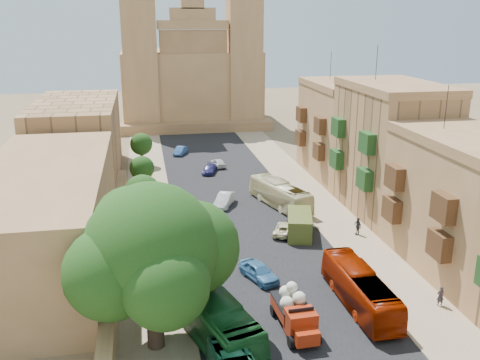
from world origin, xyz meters
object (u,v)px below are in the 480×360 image
object	(u,v)px
pedestrian_a	(440,296)
car_white_a	(224,200)
car_blue_a	(259,271)
church	(191,75)
ficus_tree	(153,254)
bus_green_north	(209,313)
street_tree_b	(143,193)
olive_pickup	(299,225)
red_truck	(295,311)
street_tree_d	(141,144)
pedestrian_c	(358,226)
car_dkblue	(210,169)
bus_red_east	(360,289)
bus_cream_east	(280,194)
car_cream	(285,229)
street_tree_a	(144,247)
street_tree_c	(142,168)
car_white_b	(218,163)

from	to	relation	value
pedestrian_a	car_white_a	bearing A→B (deg)	-64.85
car_blue_a	church	bearing A→B (deg)	67.93
ficus_tree	bus_green_north	world-z (taller)	ficus_tree
street_tree_b	olive_pickup	world-z (taller)	street_tree_b
red_truck	street_tree_d	bearing A→B (deg)	102.55
street_tree_d	pedestrian_c	distance (m)	35.47
olive_pickup	car_blue_a	size ratio (longest dim) A/B	1.35
car_dkblue	bus_red_east	bearing A→B (deg)	-61.76
street_tree_d	bus_cream_east	xyz separation A→B (m)	(14.92, -19.77, -1.79)
pedestrian_a	car_cream	bearing A→B (deg)	-64.58
ficus_tree	car_dkblue	distance (m)	40.10
street_tree_a	pedestrian_c	xyz separation A→B (m)	(20.25, 6.97, -2.57)
bus_red_east	car_dkblue	distance (m)	36.99
street_tree_b	bus_red_east	distance (m)	23.42
street_tree_b	bus_green_north	xyz separation A→B (m)	(4.02, -19.35, -2.18)
bus_green_north	pedestrian_a	size ratio (longest dim) A/B	7.47
car_blue_a	pedestrian_c	distance (m)	13.49
bus_cream_east	pedestrian_a	world-z (taller)	bus_cream_east
car_cream	pedestrian_a	xyz separation A→B (m)	(7.62, -15.08, 0.22)
bus_green_north	car_cream	size ratio (longest dim) A/B	2.92
ficus_tree	street_tree_a	size ratio (longest dim) A/B	2.11
ficus_tree	pedestrian_c	world-z (taller)	ficus_tree
street_tree_c	olive_pickup	xyz separation A→B (m)	(14.73, -16.00, -1.95)
car_dkblue	bus_green_north	bearing A→B (deg)	-78.87
ficus_tree	car_dkblue	bearing A→B (deg)	77.88
bus_green_north	pedestrian_c	world-z (taller)	bus_green_north
street_tree_a	car_white_b	xyz separation A→B (m)	(10.50, 33.75, -2.85)
church	street_tree_a	world-z (taller)	church
bus_green_north	car_white_a	size ratio (longest dim) A/B	2.72
street_tree_d	pedestrian_c	bearing A→B (deg)	-55.10
street_tree_b	pedestrian_c	bearing A→B (deg)	-13.95
street_tree_d	car_white_a	world-z (taller)	street_tree_d
bus_green_north	church	bearing A→B (deg)	68.57
street_tree_c	olive_pickup	bearing A→B (deg)	-47.38
street_tree_b	pedestrian_a	distance (m)	28.27
car_white_a	car_cream	bearing A→B (deg)	-39.94
olive_pickup	street_tree_c	bearing A→B (deg)	132.62
olive_pickup	pedestrian_a	distance (m)	15.97
street_tree_a	car_white_a	distance (m)	19.88
ficus_tree	street_tree_b	bearing A→B (deg)	91.71
street_tree_b	bus_red_east	world-z (taller)	street_tree_b
street_tree_b	bus_red_east	size ratio (longest dim) A/B	0.57
bus_red_east	car_dkblue	bearing A→B (deg)	-81.03
bus_green_north	bus_cream_east	size ratio (longest dim) A/B	1.14
red_truck	pedestrian_a	size ratio (longest dim) A/B	3.51
olive_pickup	pedestrian_c	bearing A→B (deg)	-10.56
street_tree_a	car_blue_a	distance (m)	9.32
car_white_a	bus_cream_east	bearing A→B (deg)	11.47
pedestrian_a	ficus_tree	bearing A→B (deg)	2.27
street_tree_d	car_dkblue	bearing A→B (deg)	-30.28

